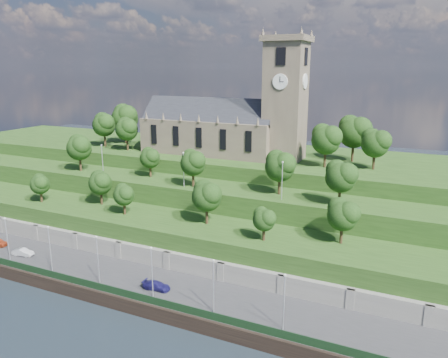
% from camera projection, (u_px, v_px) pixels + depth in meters
% --- Properties ---
extents(ground, '(320.00, 320.00, 0.00)m').
position_uv_depth(ground, '(100.00, 304.00, 66.17)').
color(ground, black).
rests_on(ground, ground).
extents(promenade, '(160.00, 12.00, 2.00)m').
position_uv_depth(promenade, '(124.00, 281.00, 71.19)').
color(promenade, '#2D2D30').
rests_on(promenade, ground).
extents(quay_wall, '(160.00, 0.50, 2.20)m').
position_uv_depth(quay_wall, '(99.00, 298.00, 65.85)').
color(quay_wall, black).
rests_on(quay_wall, ground).
extents(fence, '(160.00, 0.10, 1.20)m').
position_uv_depth(fence, '(102.00, 287.00, 66.04)').
color(fence, '#17341A').
rests_on(fence, promenade).
extents(retaining_wall, '(160.00, 2.10, 5.00)m').
position_uv_depth(retaining_wall, '(145.00, 259.00, 76.06)').
color(retaining_wall, slate).
rests_on(retaining_wall, ground).
extents(embankment_lower, '(160.00, 12.00, 8.00)m').
position_uv_depth(embankment_lower, '(163.00, 239.00, 80.98)').
color(embankment_lower, '#214015').
rests_on(embankment_lower, ground).
extents(embankment_upper, '(160.00, 10.00, 12.00)m').
position_uv_depth(embankment_upper, '(192.00, 211.00, 90.14)').
color(embankment_upper, '#214015').
rests_on(embankment_upper, ground).
extents(hilltop, '(160.00, 32.00, 15.00)m').
position_uv_depth(hilltop, '(233.00, 181.00, 108.20)').
color(hilltop, '#214015').
rests_on(hilltop, ground).
extents(church, '(38.60, 12.35, 27.60)m').
position_uv_depth(church, '(229.00, 122.00, 100.60)').
color(church, brown).
rests_on(church, hilltop).
extents(trees_lower, '(64.60, 8.39, 7.86)m').
position_uv_depth(trees_lower, '(183.00, 196.00, 77.66)').
color(trees_lower, black).
rests_on(trees_lower, embankment_lower).
extents(trees_upper, '(63.97, 7.73, 8.30)m').
position_uv_depth(trees_upper, '(201.00, 160.00, 85.39)').
color(trees_upper, black).
rests_on(trees_upper, embankment_upper).
extents(trees_hilltop, '(72.06, 16.05, 10.48)m').
position_uv_depth(trees_hilltop, '(220.00, 127.00, 101.13)').
color(trees_hilltop, black).
rests_on(trees_hilltop, hilltop).
extents(lamp_posts_promenade, '(60.36, 0.36, 7.89)m').
position_uv_depth(lamp_posts_promenade, '(98.00, 256.00, 67.54)').
color(lamp_posts_promenade, '#B2B2B7').
rests_on(lamp_posts_promenade, promenade).
extents(lamp_posts_upper, '(40.36, 0.36, 6.98)m').
position_uv_depth(lamp_posts_upper, '(184.00, 167.00, 84.98)').
color(lamp_posts_upper, '#B2B2B7').
rests_on(lamp_posts_upper, embankment_upper).
extents(car_middle, '(4.12, 1.97, 1.30)m').
position_uv_depth(car_middle, '(23.00, 252.00, 78.36)').
color(car_middle, '#97989C').
rests_on(car_middle, promenade).
extents(car_right, '(4.49, 2.13, 1.26)m').
position_uv_depth(car_right, '(157.00, 286.00, 66.47)').
color(car_right, '#1C1854').
rests_on(car_right, promenade).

